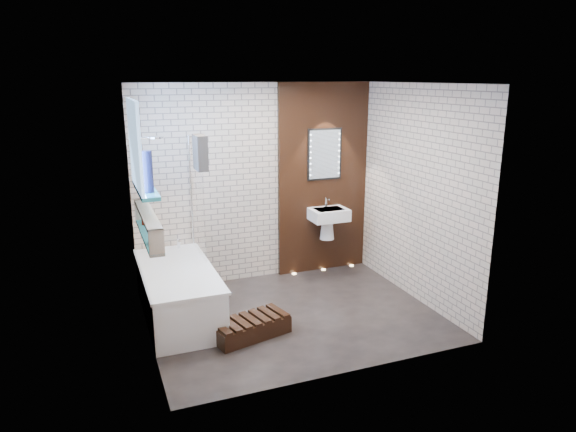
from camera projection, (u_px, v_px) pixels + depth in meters
name	position (u px, v px, depth m)	size (l,w,h in m)	color
ground	(293.00, 315.00, 6.03)	(3.20, 3.20, 0.00)	black
room_shell	(293.00, 206.00, 5.70)	(3.24, 3.20, 2.60)	#C1AA99
walnut_panel	(323.00, 179.00, 7.17)	(1.30, 0.06, 2.60)	black
clerestory_window	(137.00, 154.00, 5.31)	(0.18, 1.00, 0.94)	#7FADE0
display_niche	(148.00, 225.00, 5.32)	(0.14, 1.30, 0.26)	teal
bathtub	(178.00, 293.00, 5.94)	(0.79, 1.74, 0.70)	white
bath_screen	(197.00, 197.00, 6.20)	(0.01, 0.78, 1.40)	white
towel	(200.00, 153.00, 5.79)	(0.11, 0.30, 0.39)	black
shower_head	(156.00, 137.00, 5.92)	(0.18, 0.18, 0.02)	silver
washbasin	(328.00, 219.00, 7.13)	(0.50, 0.36, 0.58)	white
led_mirror	(325.00, 154.00, 7.05)	(0.50, 0.02, 0.70)	black
walnut_step	(251.00, 328.00, 5.53)	(0.81, 0.36, 0.18)	black
niche_bottles	(149.00, 230.00, 5.30)	(0.06, 0.78, 0.14)	#AE701A
sill_vases	(146.00, 175.00, 5.35)	(0.19, 0.47, 0.42)	#15193A
floor_uplights	(323.00, 269.00, 7.44)	(0.96, 0.06, 0.01)	#FFD899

